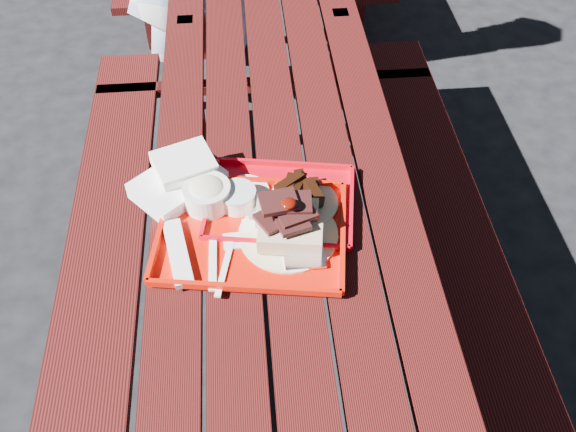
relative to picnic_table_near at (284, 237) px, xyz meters
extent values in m
plane|color=black|center=(0.00, 0.00, -0.56)|extent=(60.00, 60.00, 0.00)
cube|color=#4C100E|center=(-0.30, 0.00, 0.17)|extent=(0.14, 2.40, 0.04)
cube|color=#4C100E|center=(-0.15, 0.00, 0.17)|extent=(0.14, 2.40, 0.04)
cube|color=#4C100E|center=(0.00, 0.00, 0.17)|extent=(0.14, 2.40, 0.04)
cube|color=#4C100E|center=(0.15, 0.00, 0.17)|extent=(0.14, 2.40, 0.04)
cube|color=#4C100E|center=(0.30, 0.00, 0.17)|extent=(0.14, 2.40, 0.04)
cube|color=#4C100E|center=(-0.58, 0.00, -0.13)|extent=(0.25, 2.40, 0.04)
cube|color=#4C100E|center=(-0.58, 0.84, -0.35)|extent=(0.06, 0.06, 0.42)
cube|color=#4C100E|center=(0.58, 0.00, -0.13)|extent=(0.25, 2.40, 0.04)
cube|color=#4C100E|center=(0.58, 0.84, -0.35)|extent=(0.06, 0.06, 0.42)
cube|color=#4C100E|center=(-0.30, 0.96, -0.19)|extent=(0.06, 0.06, 0.75)
cube|color=#4C100E|center=(0.30, 0.96, -0.19)|extent=(0.06, 0.06, 0.75)
cube|color=#4C100E|center=(0.00, 0.96, -0.13)|extent=(1.40, 0.06, 0.04)
cube|color=#4C100E|center=(-0.58, 1.96, -0.35)|extent=(0.06, 0.06, 0.42)
cube|color=#4C100E|center=(0.58, 1.96, -0.35)|extent=(0.06, 0.06, 0.42)
cube|color=red|center=(-0.10, -0.15, 0.20)|extent=(0.53, 0.44, 0.01)
cube|color=red|center=(-0.07, 0.03, 0.21)|extent=(0.48, 0.09, 0.02)
cube|color=red|center=(-0.13, -0.33, 0.21)|extent=(0.48, 0.09, 0.02)
cube|color=red|center=(0.14, -0.19, 0.21)|extent=(0.07, 0.37, 0.02)
cube|color=red|center=(-0.34, -0.11, 0.21)|extent=(0.07, 0.37, 0.02)
cylinder|color=beige|center=(0.00, -0.17, 0.21)|extent=(0.26, 0.26, 0.01)
cube|color=#CFAE89|center=(0.00, -0.21, 0.24)|extent=(0.17, 0.10, 0.05)
cube|color=#CFAE89|center=(0.00, -0.12, 0.24)|extent=(0.17, 0.10, 0.05)
ellipsoid|color=#4D0A03|center=(0.00, -0.17, 0.34)|extent=(0.04, 0.04, 0.02)
cylinder|color=white|center=(-0.21, -0.03, 0.24)|extent=(0.13, 0.13, 0.07)
ellipsoid|color=beige|center=(-0.21, -0.03, 0.26)|extent=(0.11, 0.11, 0.05)
cylinder|color=white|center=(-0.11, 0.00, 0.21)|extent=(0.14, 0.14, 0.01)
cube|color=white|center=(-0.29, -0.21, 0.21)|extent=(0.09, 0.22, 0.02)
cube|color=white|center=(-0.20, -0.25, 0.21)|extent=(0.02, 0.18, 0.01)
cube|color=white|center=(-0.17, -0.26, 0.21)|extent=(0.06, 0.19, 0.01)
cube|color=silver|center=(-0.15, -0.18, 0.21)|extent=(0.06, 0.06, 0.00)
cube|color=red|center=(-0.01, -0.05, 0.20)|extent=(0.44, 0.37, 0.01)
cube|color=red|center=(0.01, 0.10, 0.21)|extent=(0.39, 0.08, 0.02)
cube|color=red|center=(-0.04, -0.20, 0.21)|extent=(0.39, 0.08, 0.02)
cube|color=red|center=(0.18, -0.08, 0.21)|extent=(0.06, 0.30, 0.02)
cube|color=red|center=(-0.21, -0.01, 0.21)|extent=(0.06, 0.30, 0.02)
cube|color=white|center=(0.03, -0.05, 0.20)|extent=(0.15, 0.15, 0.01)
cylinder|color=beige|center=(0.05, -0.06, 0.21)|extent=(0.20, 0.20, 0.01)
cylinder|color=white|center=(-0.13, -0.04, 0.22)|extent=(0.10, 0.10, 0.05)
cylinder|color=silver|center=(-0.13, -0.04, 0.25)|extent=(0.10, 0.10, 0.01)
cube|color=white|center=(-0.05, -0.15, 0.21)|extent=(0.17, 0.08, 0.01)
cube|color=silver|center=(0.09, -0.16, 0.20)|extent=(0.05, 0.04, 0.00)
cube|color=white|center=(-0.29, 0.04, 0.22)|extent=(0.29, 0.28, 0.05)
cube|color=white|center=(-0.27, 0.07, 0.26)|extent=(0.19, 0.18, 0.04)
camera|label=1|loc=(-0.10, -1.27, 1.49)|focal=40.00mm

